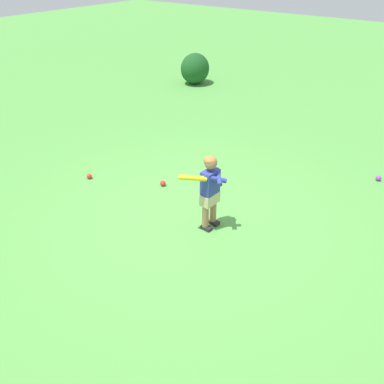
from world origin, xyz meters
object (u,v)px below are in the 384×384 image
Objects in this scene: child_batter at (210,186)px; play_ball_near_batter at (378,178)px; play_ball_center_lawn at (163,183)px; play_ball_far_left at (89,176)px.

play_ball_near_batter is at bearing -28.54° from child_batter.
play_ball_center_lawn is at bearing 68.84° from child_batter.
child_batter is at bearing -88.18° from play_ball_far_left.
child_batter is 1.47m from play_ball_center_lawn.
play_ball_center_lawn is (-2.30, 2.77, 0.00)m from play_ball_near_batter.
child_batter reaches higher than play_ball_far_left.
play_ball_far_left is 4.85m from play_ball_near_batter.
play_ball_far_left is (-0.08, 2.40, -0.61)m from child_batter.
child_batter reaches higher than play_ball_near_batter.
play_ball_near_batter is at bearing -50.28° from play_ball_center_lawn.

